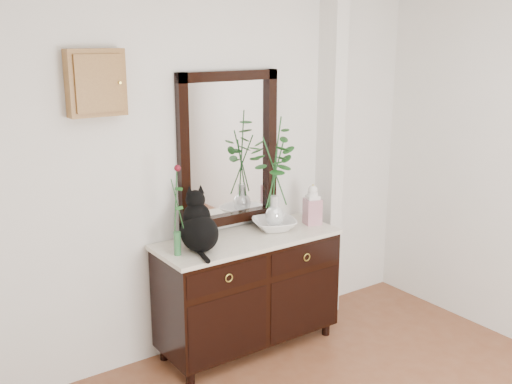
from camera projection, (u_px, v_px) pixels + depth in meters
wall_back at (216, 163)px, 4.22m from camera, size 3.60×0.04×2.70m
pilaster at (330, 150)px, 4.71m from camera, size 0.12×0.20×2.70m
sideboard at (248, 287)px, 4.30m from camera, size 1.33×0.52×0.82m
wall_mirror at (229, 149)px, 4.24m from camera, size 0.80×0.06×1.10m
key_cabinet at (96, 83)px, 3.57m from camera, size 0.35×0.10×0.40m
cat at (199, 221)px, 3.90m from camera, size 0.35×0.40×0.40m
lotus_bowl at (274, 224)px, 4.36m from camera, size 0.41×0.41×0.08m
vase_branches at (275, 172)px, 4.26m from camera, size 0.42×0.42×0.82m
bud_vase_rose at (176, 210)px, 3.79m from camera, size 0.10×0.10×0.61m
ginger_jar at (313, 204)px, 4.46m from camera, size 0.14×0.14×0.31m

